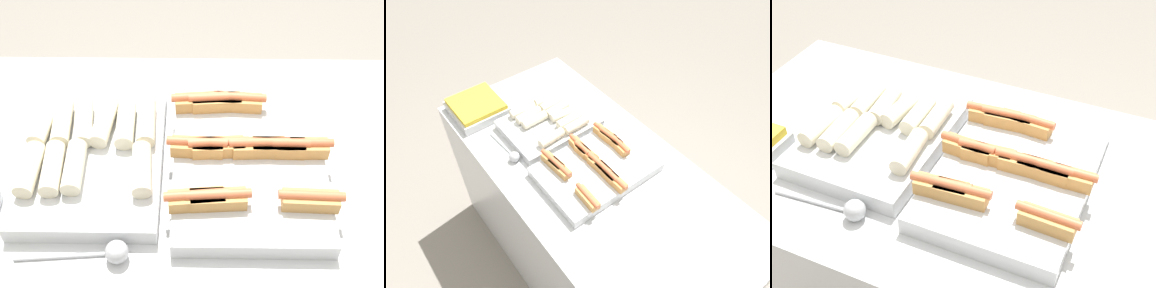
# 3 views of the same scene
# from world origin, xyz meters

# --- Properties ---
(counter) EXTENTS (1.71, 0.83, 0.95)m
(counter) POSITION_xyz_m (0.00, 0.00, 0.47)
(counter) COLOR silver
(counter) RESTS_ON ground_plane
(tray_hotdogs) EXTENTS (0.41, 0.53, 0.10)m
(tray_hotdogs) POSITION_xyz_m (0.04, 0.00, 0.99)
(tray_hotdogs) COLOR silver
(tray_hotdogs) RESTS_ON counter
(tray_wraps) EXTENTS (0.35, 0.47, 0.10)m
(tray_wraps) POSITION_xyz_m (-0.35, 0.00, 0.99)
(tray_wraps) COLOR silver
(tray_wraps) RESTS_ON counter
(serving_spoon_near) EXTENTS (0.26, 0.05, 0.05)m
(serving_spoon_near) POSITION_xyz_m (-0.27, -0.27, 0.97)
(serving_spoon_near) COLOR #B2B5BA
(serving_spoon_near) RESTS_ON counter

